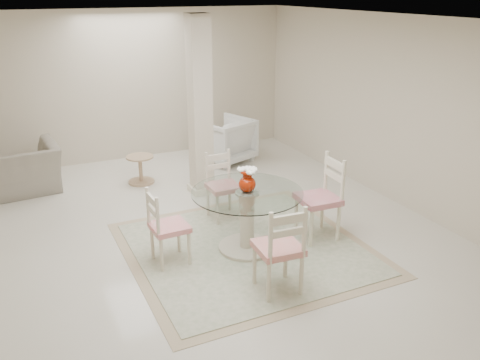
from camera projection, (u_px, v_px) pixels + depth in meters
name	position (u px, v px, depth m)	size (l,w,h in m)	color
ground	(203.00, 231.00, 6.75)	(7.00, 7.00, 0.00)	silver
room_shell	(199.00, 92.00, 6.09)	(6.02, 7.02, 2.71)	beige
column	(200.00, 108.00, 7.57)	(0.30, 0.30, 2.70)	beige
area_rug	(247.00, 249.00, 6.29)	(2.85, 2.85, 0.02)	tan
dining_table	(247.00, 221.00, 6.15)	(1.33, 1.33, 0.77)	beige
red_vase	(248.00, 179.00, 5.96)	(0.24, 0.22, 0.31)	#A11D04
dining_chair_east	(324.00, 192.00, 6.38)	(0.50, 0.50, 1.20)	#F3E9C7
dining_chair_north	(222.00, 180.00, 6.99)	(0.42, 0.42, 1.04)	beige
dining_chair_west	(164.00, 222.00, 5.78)	(0.42, 0.42, 1.02)	beige
dining_chair_south	(281.00, 243.00, 5.17)	(0.48, 0.48, 1.13)	beige
recliner_taupe	(20.00, 169.00, 7.91)	(1.16, 1.02, 0.76)	gray
armchair_white	(225.00, 140.00, 9.31)	(0.87, 0.89, 0.81)	white
side_table	(141.00, 171.00, 8.34)	(0.44, 0.44, 0.46)	tan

